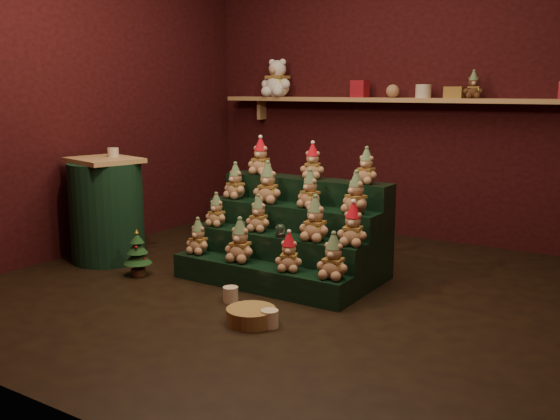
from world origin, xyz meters
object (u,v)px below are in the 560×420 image
Objects in this scene: side_table at (107,210)px; snow_globe_a at (241,226)px; wicker_basket at (251,316)px; riser_tier_front at (258,277)px; mug_left at (231,294)px; mug_right at (270,319)px; snow_globe_c at (316,237)px; brown_bear at (473,85)px; white_bear at (277,73)px; mini_christmas_tree at (137,253)px; snow_globe_b at (280,230)px.

snow_globe_a is at bearing 22.58° from side_table.
side_table is 2.82× the size of wicker_basket.
riser_tier_front is at bearing 120.88° from wicker_basket.
mug_right is (0.47, -0.23, 0.00)m from mug_left.
snow_globe_a is at bearing 180.00° from snow_globe_c.
riser_tier_front is at bearing -156.86° from snow_globe_c.
brown_bear reaches higher than side_table.
mug_right is 3.33m from white_bear.
brown_bear is at bearing 74.45° from snow_globe_c.
mini_christmas_tree is at bearing 166.99° from mug_right.
side_table is 1.93m from wicker_basket.
mini_christmas_tree is 1.47m from mug_right.
snow_globe_b is at bearing 19.98° from mini_christmas_tree.
mini_christmas_tree reaches higher than riser_tier_front.
riser_tier_front is 0.37m from snow_globe_b.
side_table is 8.07× the size of mug_right.
mini_christmas_tree is (-1.05, -0.38, -0.23)m from snow_globe_b.
white_bear is (-1.11, 2.28, 1.51)m from mug_left.
brown_bear reaches higher than mug_right.
mug_left is at bearing -128.69° from snow_globe_c.
mini_christmas_tree is 0.97m from mug_left.
snow_globe_b is 0.11× the size of side_table.
mug_left is (1.48, -0.28, -0.37)m from side_table.
snow_globe_b is 2.22m from brown_bear.
snow_globe_a is at bearing 135.68° from mug_right.
snow_globe_c is (0.64, 0.00, -0.00)m from snow_globe_a.
snow_globe_b is at bearing 118.29° from mug_right.
white_bear is at bearing 160.76° from brown_bear.
riser_tier_front is at bearing -117.23° from snow_globe_b.
mini_christmas_tree is (-0.70, -0.38, -0.23)m from snow_globe_a.
wicker_basket is at bearing -50.31° from snow_globe_a.
white_bear is 2.00m from brown_bear.
riser_tier_front is 3.85× the size of mini_christmas_tree.
riser_tier_front is 6.15× the size of brown_bear.
wicker_basket is (0.25, -0.72, -0.36)m from snow_globe_b.
riser_tier_front is at bearing -31.35° from snow_globe_a.
mug_right is 0.46× the size of brown_bear.
snow_globe_c is 0.21× the size of mini_christmas_tree.
white_bear is (0.37, 2.00, 1.14)m from side_table.
snow_globe_b is at bearing 0.00° from snow_globe_a.
brown_bear is (0.88, 2.28, 1.38)m from mug_left.
wicker_basket is at bearing -93.15° from snow_globe_c.
snow_globe_b is 1.14m from mini_christmas_tree.
mug_right is 2.90m from brown_bear.
riser_tier_front is 17.99× the size of snow_globe_c.
snow_globe_b reaches higher than snow_globe_a.
snow_globe_a is 0.28× the size of wicker_basket.
snow_globe_b is at bearing -132.99° from brown_bear.
snow_globe_c is at bearing 19.52° from side_table.
side_table reaches higher than snow_globe_c.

